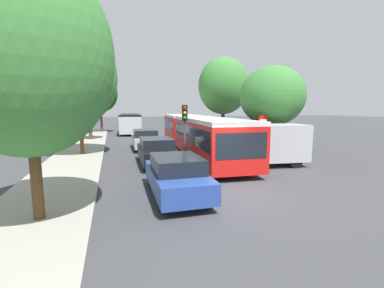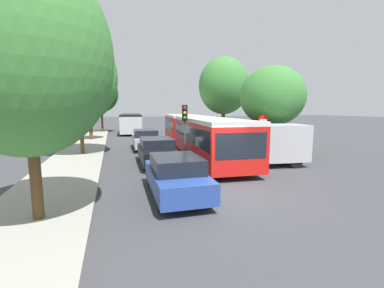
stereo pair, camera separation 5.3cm
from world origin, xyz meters
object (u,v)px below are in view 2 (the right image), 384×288
queued_car_silver (145,139)px  traffic_light (185,121)px  city_bus_rear (131,122)px  tree_left_near (25,61)px  tree_left_distant (101,94)px  no_entry_sign (263,130)px  queued_car_blue (176,176)px  queued_car_black (157,151)px  direction_sign_post (270,118)px  tree_left_mid (79,79)px  articulated_bus (195,131)px  tree_right_mid (224,86)px  tree_right_near (272,98)px  white_van (264,144)px  tree_left_far (89,100)px

queued_car_silver → traffic_light: (1.52, -6.24, 1.72)m
city_bus_rear → tree_left_near: tree_left_near is taller
city_bus_rear → tree_left_distant: size_ratio=1.51×
queued_car_silver → tree_left_distant: tree_left_distant is taller
no_entry_sign → tree_left_near: size_ratio=0.39×
queued_car_blue → queued_car_black: 5.56m
queued_car_black → traffic_light: 2.38m
direction_sign_post → no_entry_sign: bearing=35.7°
direction_sign_post → tree_left_mid: tree_left_mid is taller
articulated_bus → tree_right_mid: 8.89m
queued_car_blue → tree_left_near: (-4.27, -1.01, 3.67)m
direction_sign_post → city_bus_rear: bearing=-76.8°
articulated_bus → city_bus_rear: 17.80m
articulated_bus → tree_left_near: bearing=-32.7°
traffic_light → tree_left_distant: 23.33m
traffic_light → tree_left_near: (-6.10, -6.34, 1.92)m
tree_left_mid → tree_right_near: 12.96m
queued_car_black → white_van: 6.10m
tree_left_mid → tree_left_far: bearing=90.8°
no_entry_sign → traffic_light: bearing=-94.0°
tree_right_near → tree_right_mid: bearing=86.0°
queued_car_silver → tree_right_near: bearing=-122.6°
tree_left_mid → tree_left_far: (-0.12, 8.77, -1.13)m
queued_car_blue → tree_left_mid: tree_left_mid is taller
direction_sign_post → tree_right_near: tree_right_near is taller
tree_left_near → tree_left_mid: size_ratio=0.86×
tree_right_near → tree_left_near: bearing=-149.9°
queued_car_black → tree_left_mid: (-4.35, 4.43, 4.36)m
queued_car_black → tree_right_mid: size_ratio=0.53×
queued_car_blue → tree_left_distant: (-3.54, 27.89, 4.34)m
city_bus_rear → direction_sign_post: direction_sign_post is taller
articulated_bus → queued_car_silver: articulated_bus is taller
direction_sign_post → white_van: bearing=44.9°
queued_car_black → queued_car_silver: queued_car_silver is taller
city_bus_rear → tree_right_mid: tree_right_mid is taller
articulated_bus → tree_left_distant: size_ratio=2.32×
city_bus_rear → tree_left_distant: bearing=79.6°
tree_left_distant → tree_right_mid: tree_right_mid is taller
tree_left_distant → tree_left_mid: bearing=-91.9°
direction_sign_post → tree_right_mid: 10.00m
queued_car_blue → direction_sign_post: size_ratio=1.20×
queued_car_blue → traffic_light: (1.83, 5.34, 1.75)m
city_bus_rear → no_entry_sign: bearing=-159.4°
no_entry_sign → tree_left_far: (-11.05, 13.76, 2.14)m
direction_sign_post → tree_left_distant: tree_left_distant is taller
queued_car_silver → traffic_light: 6.65m
tree_right_mid → queued_car_silver: bearing=-154.6°
tree_left_far → city_bus_rear: bearing=61.2°
articulated_bus → tree_left_mid: (-7.97, 0.49, 3.63)m
tree_left_distant → tree_right_near: bearing=-61.5°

